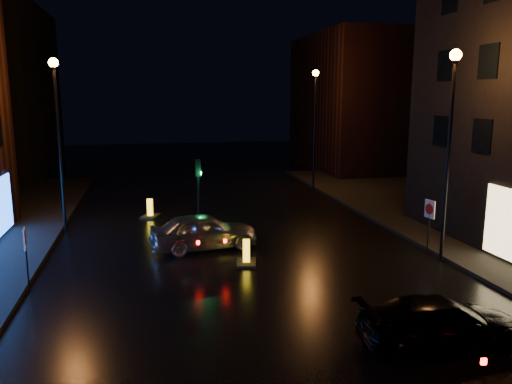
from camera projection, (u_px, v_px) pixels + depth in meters
ground at (302, 356)px, 12.93m from camera, size 120.00×120.00×0.00m
building_far_right at (354, 102)px, 45.63m from camera, size 8.00×14.00×12.00m
street_lamp_lfar at (58, 119)px, 23.64m from camera, size 0.44×0.44×8.37m
street_lamp_rnear at (451, 124)px, 19.27m from camera, size 0.44×0.44×8.37m
street_lamp_rfar at (315, 111)px, 34.60m from camera, size 0.44×0.44×8.37m
traffic_signal at (199, 215)px, 26.00m from camera, size 1.40×2.40×3.45m
silver_hatchback at (204, 231)px, 21.88m from camera, size 4.88×2.50×1.59m
dark_sedan at (441, 322)px, 13.39m from camera, size 4.59×1.93×1.32m
bollard_near at (246, 259)px, 19.98m from camera, size 1.00×1.29×1.01m
bollard_far at (150, 213)px, 27.64m from camera, size 1.18×1.40×1.04m
road_sign_left at (25, 244)px, 16.95m from camera, size 0.14×0.54×2.24m
road_sign_right at (429, 214)px, 21.01m from camera, size 0.17×0.56×2.34m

